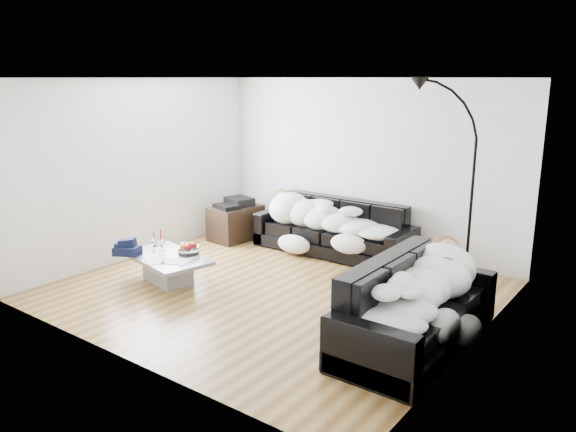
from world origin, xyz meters
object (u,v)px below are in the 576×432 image
Objects in this scene: sofa_back at (333,228)px; coffee_table at (168,269)px; wine_glass_b at (153,245)px; candle_right at (161,238)px; fruit_bowl at (188,248)px; av_cabinet at (236,223)px; sleeper_right at (418,284)px; wine_glass_c at (159,248)px; sleeper_back at (332,214)px; wine_glass_a at (163,245)px; sofa_right at (417,304)px; stereo at (235,202)px; shoes at (402,337)px; candle_left at (154,239)px; floor_lamp at (472,196)px.

coffee_table is (-1.07, -2.34, -0.22)m from sofa_back.
wine_glass_b is 0.25m from candle_right.
fruit_bowl is 0.34× the size of av_cabinet.
fruit_bowl is (0.17, 0.22, 0.26)m from coffee_table.
av_cabinet is (-1.69, -0.32, -0.12)m from sofa_back.
wine_glass_c is at bearing 94.70° from sleeper_right.
wine_glass_a is at bearing -120.56° from sleeper_back.
sofa_back is 3.06m from sofa_right.
sleeper_back reaches higher than stereo.
sofa_back is 8.84× the size of fruit_bowl.
coffee_table is 0.30m from wine_glass_c.
wine_glass_a is (-0.38, -0.10, -0.00)m from fruit_bowl.
sleeper_back is 3.01m from shoes.
sleeper_right reaches higher than candle_left.
fruit_bowl is at bearing 36.33° from wine_glass_c.
wine_glass_c is (0.07, -0.13, 0.01)m from wine_glass_a.
sofa_back reaches higher than wine_glass_b.
candle_left reaches higher than coffee_table.
sleeper_right is at bearing -64.21° from floor_lamp.
wine_glass_b is 0.41× the size of stereo.
sleeper_back reaches higher than wine_glass_c.
sofa_right is 0.40m from shoes.
wine_glass_a is 0.15m from wine_glass_c.
wine_glass_b is at bearing -43.92° from candle_left.
fruit_bowl is 0.50m from wine_glass_b.
floor_lamp is at bearing 35.92° from fruit_bowl.
wine_glass_b is 0.15m from wine_glass_c.
wine_glass_a is at bearing -156.78° from shoes.
stereo is (-0.41, 1.89, 0.19)m from wine_glass_a.
sofa_back is at bearing -159.97° from floor_lamp.
wine_glass_a is (-1.28, -2.16, -0.19)m from sleeper_back.
sleeper_right is at bearing 1.08° from fruit_bowl.
sofa_right reaches higher than shoes.
candle_left is 1.85m from av_cabinet.
stereo is at bearing 99.34° from wine_glass_b.
av_cabinet is at bearing 102.15° from wine_glass_a.
stereo is (-0.61, 2.02, 0.45)m from coffee_table.
coffee_table is at bearing -114.67° from sofa_back.
sofa_back is 1.16× the size of sofa_right.
sofa_back is 2.02× the size of coffee_table.
fruit_bowl is 1.54× the size of wine_glass_b.
sleeper_back is 8.70× the size of candle_right.
sofa_back is at bearing 17.26° from av_cabinet.
sleeper_back reaches higher than coffee_table.
wine_glass_a is at bearing -14.14° from candle_left.
wine_glass_b is 1.00× the size of wine_glass_c.
candle_left is at bearing -157.93° from shoes.
stereo is (-3.83, 1.77, 0.57)m from shoes.
sofa_back reaches higher than av_cabinet.
sofa_back reaches higher than candle_left.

